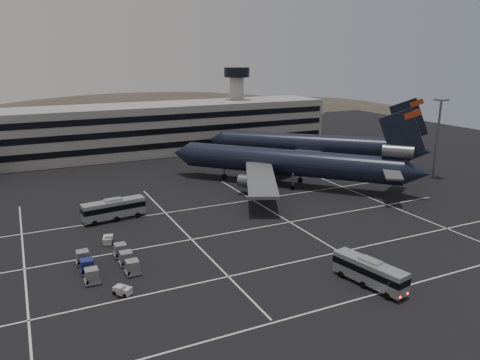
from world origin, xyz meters
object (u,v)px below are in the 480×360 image
object	(u,v)px
bus_near	(370,271)
bus_far	(114,208)
trijet_main	(291,162)
tug_a	(108,240)
uld_cluster	(107,262)

from	to	relation	value
bus_near	bus_far	world-z (taller)	bus_far
trijet_main	tug_a	size ratio (longest dim) A/B	17.35
trijet_main	tug_a	xyz separation A→B (m)	(-42.42, -15.89, -4.57)
trijet_main	bus_far	xyz separation A→B (m)	(-39.36, -5.47, -3.15)
bus_far	tug_a	size ratio (longest dim) A/B	4.21
bus_near	uld_cluster	size ratio (longest dim) A/B	1.17
trijet_main	bus_near	distance (m)	46.44
tug_a	uld_cluster	world-z (taller)	uld_cluster
trijet_main	bus_near	size ratio (longest dim) A/B	4.42
tug_a	bus_far	bearing A→B (deg)	88.15
tug_a	uld_cluster	size ratio (longest dim) A/B	0.30
uld_cluster	bus_far	bearing A→B (deg)	76.17
bus_far	tug_a	xyz separation A→B (m)	(-3.06, -10.41, -1.43)
bus_near	bus_far	size ratio (longest dim) A/B	0.93
trijet_main	bus_far	distance (m)	39.86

